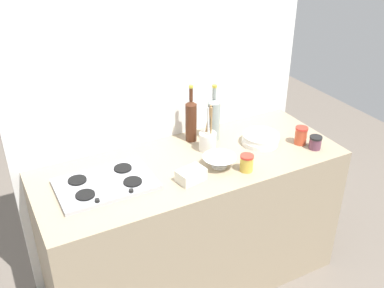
{
  "coord_description": "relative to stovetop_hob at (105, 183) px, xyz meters",
  "views": [
    {
      "loc": [
        -1.03,
        -1.95,
        2.25
      ],
      "look_at": [
        0.0,
        0.0,
        1.02
      ],
      "focal_mm": 41.96,
      "sensor_mm": 36.0,
      "label": 1
    }
  ],
  "objects": [
    {
      "name": "counter_block",
      "position": [
        0.52,
        -0.0,
        -0.46
      ],
      "size": [
        1.8,
        0.7,
        0.9
      ],
      "primitive_type": "cube",
      "color": "tan",
      "rests_on": "ground"
    },
    {
      "name": "wine_bottle_mid_left",
      "position": [
        0.64,
        0.23,
        0.13
      ],
      "size": [
        0.07,
        0.07,
        0.37
      ],
      "color": "#472314",
      "rests_on": "counter_block"
    },
    {
      "name": "plate_stack",
      "position": [
        1.0,
        -0.0,
        0.02
      ],
      "size": [
        0.23,
        0.23,
        0.06
      ],
      "color": "white",
      "rests_on": "counter_block"
    },
    {
      "name": "wine_bottle_leftmost",
      "position": [
        0.77,
        0.18,
        0.13
      ],
      "size": [
        0.08,
        0.08,
        0.36
      ],
      "color": "gray",
      "rests_on": "counter_block"
    },
    {
      "name": "condiment_jar_rear",
      "position": [
        1.21,
        -0.12,
        0.04
      ],
      "size": [
        0.08,
        0.08,
        0.11
      ],
      "color": "#C64C2D",
      "rests_on": "counter_block"
    },
    {
      "name": "stovetop_hob",
      "position": [
        0.0,
        0.0,
        0.0
      ],
      "size": [
        0.51,
        0.33,
        0.04
      ],
      "color": "#B2B2B7",
      "rests_on": "counter_block"
    },
    {
      "name": "backsplash_panel",
      "position": [
        0.52,
        0.38,
        0.28
      ],
      "size": [
        1.9,
        0.06,
        2.38
      ],
      "primitive_type": "cube",
      "color": "white",
      "rests_on": "ground"
    },
    {
      "name": "condiment_jar_spare",
      "position": [
        0.74,
        -0.22,
        0.04
      ],
      "size": [
        0.08,
        0.08,
        0.1
      ],
      "color": "gold",
      "rests_on": "counter_block"
    },
    {
      "name": "ground_plane",
      "position": [
        0.52,
        -0.0,
        -0.91
      ],
      "size": [
        6.0,
        6.0,
        0.0
      ],
      "primitive_type": "plane",
      "color": "#6B6056",
      "rests_on": "ground"
    },
    {
      "name": "mixing_bowl",
      "position": [
        0.63,
        -0.12,
        0.02
      ],
      "size": [
        0.19,
        0.19,
        0.06
      ],
      "color": "white",
      "rests_on": "counter_block"
    },
    {
      "name": "utensil_crock",
      "position": [
        0.67,
        0.08,
        0.05
      ],
      "size": [
        0.1,
        0.1,
        0.29
      ],
      "color": "silver",
      "rests_on": "counter_block"
    },
    {
      "name": "butter_dish",
      "position": [
        0.43,
        -0.17,
        0.02
      ],
      "size": [
        0.17,
        0.13,
        0.07
      ],
      "primitive_type": "cube",
      "rotation": [
        0.0,
        0.0,
        0.19
      ],
      "color": "silver",
      "rests_on": "counter_block"
    },
    {
      "name": "condiment_jar_front",
      "position": [
        1.25,
        -0.21,
        0.03
      ],
      "size": [
        0.08,
        0.08,
        0.08
      ],
      "color": "#66384C",
      "rests_on": "counter_block"
    }
  ]
}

